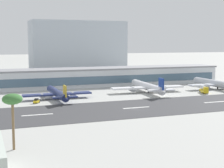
# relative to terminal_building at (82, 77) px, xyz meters

# --- Properties ---
(ground_plane) EXTENTS (1400.00, 1400.00, 0.00)m
(ground_plane) POSITION_rel_terminal_building_xyz_m (-0.18, -80.48, -5.73)
(ground_plane) COLOR #A8A8A3
(runway_strip) EXTENTS (800.00, 38.05, 0.08)m
(runway_strip) POSITION_rel_terminal_building_xyz_m (-0.18, -78.33, -5.69)
(runway_strip) COLOR #38383A
(runway_strip) RESTS_ON ground_plane
(runway_centreline_dash_3) EXTENTS (12.00, 1.20, 0.01)m
(runway_centreline_dash_3) POSITION_rel_terminal_building_xyz_m (-40.05, -78.33, -5.65)
(runway_centreline_dash_3) COLOR white
(runway_centreline_dash_3) RESTS_ON runway_strip
(runway_centreline_dash_4) EXTENTS (12.00, 1.20, 0.01)m
(runway_centreline_dash_4) POSITION_rel_terminal_building_xyz_m (1.34, -78.33, -5.65)
(runway_centreline_dash_4) COLOR white
(runway_centreline_dash_4) RESTS_ON runway_strip
(runway_centreline_dash_5) EXTENTS (12.00, 1.20, 0.01)m
(runway_centreline_dash_5) POSITION_rel_terminal_building_xyz_m (41.58, -78.33, -5.65)
(runway_centreline_dash_5) COLOR white
(runway_centreline_dash_5) RESTS_ON runway_strip
(terminal_building) EXTENTS (186.79, 21.57, 11.46)m
(terminal_building) POSITION_rel_terminal_building_xyz_m (0.00, 0.00, 0.00)
(terminal_building) COLOR silver
(terminal_building) RESTS_ON ground_plane
(distant_hotel_block) EXTENTS (93.08, 34.97, 48.39)m
(distant_hotel_block) POSITION_rel_terminal_building_xyz_m (32.26, 129.51, 18.46)
(distant_hotel_block) COLOR #A8B2BC
(distant_hotel_block) RESTS_ON ground_plane
(airliner_gold_tail_gate_1) EXTENTS (33.61, 40.48, 8.45)m
(airliner_gold_tail_gate_1) POSITION_rel_terminal_building_xyz_m (-24.94, -44.19, -3.04)
(airliner_gold_tail_gate_1) COLOR navy
(airliner_gold_tail_gate_1) RESTS_ON ground_plane
(airliner_navy_tail_gate_2) EXTENTS (41.35, 46.24, 9.65)m
(airliner_navy_tail_gate_2) POSITION_rel_terminal_building_xyz_m (26.40, -39.55, -2.66)
(airliner_navy_tail_gate_2) COLOR white
(airliner_navy_tail_gate_2) RESTS_ON ground_plane
(airliner_black_tail_gate_3) EXTENTS (35.78, 46.52, 9.71)m
(airliner_black_tail_gate_3) POSITION_rel_terminal_building_xyz_m (70.76, -41.52, -2.64)
(airliner_black_tail_gate_3) COLOR silver
(airliner_black_tail_gate_3) RESTS_ON ground_plane
(service_fuel_truck_0) EXTENTS (5.18, 8.89, 3.95)m
(service_fuel_truck_0) POSITION_rel_terminal_building_xyz_m (54.05, -51.80, -3.71)
(service_fuel_truck_0) COLOR gold
(service_fuel_truck_0) RESTS_ON ground_plane
(service_baggage_tug_1) EXTENTS (3.23, 3.51, 2.20)m
(service_baggage_tug_1) POSITION_rel_terminal_building_xyz_m (-36.46, -52.15, -4.69)
(service_baggage_tug_1) COLOR gold
(service_baggage_tug_1) RESTS_ON ground_plane
(palm_tree_1) EXTENTS (5.12, 5.12, 14.59)m
(palm_tree_1) POSITION_rel_terminal_building_xyz_m (-52.33, -119.84, 6.97)
(palm_tree_1) COLOR brown
(palm_tree_1) RESTS_ON ground_plane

